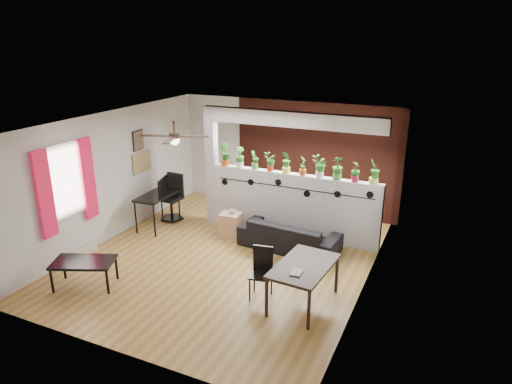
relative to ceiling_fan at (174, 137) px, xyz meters
The scene contains 31 objects.
room_shell 1.33m from the ceiling_fan, 20.56° to the left, with size 6.30×7.10×2.90m.
partition_wall 2.91m from the ceiling_fan, 48.37° to the left, with size 3.60×0.18×1.35m, color #BCBCC1.
ceiling_header 2.41m from the ceiling_fan, 48.37° to the left, with size 3.60×0.18×0.30m, color silver.
pier_column 2.09m from the ceiling_fan, 99.77° to the left, with size 0.22×0.20×2.60m, color #BCBCC1.
brick_panel 3.78m from the ceiling_fan, 63.93° to the left, with size 3.90×0.05×2.60m, color #AF4332.
vine_decal 2.64m from the ceiling_fan, 46.80° to the left, with size 3.31×0.01×0.30m.
window_assembly 2.13m from the ceiling_fan, 152.87° to the right, with size 0.09×1.30×1.55m.
baseboard_heater 2.96m from the ceiling_fan, 152.65° to the right, with size 0.08×1.00×0.18m, color beige.
corkboard 2.38m from the ceiling_fan, 144.85° to the left, with size 0.03×0.60×0.45m, color #987949.
framed_art 2.19m from the ceiling_fan, 145.97° to the left, with size 0.03×0.34×0.44m.
ceiling_fan is the anchor object (origin of this frame).
potted_plant_0 1.94m from the ceiling_fan, 89.36° to the left, with size 0.29×0.25×0.48m.
potted_plant_1 1.98m from the ceiling_fan, 78.35° to the left, with size 0.28×0.29×0.44m.
potted_plant_2 2.08m from the ceiling_fan, 68.14° to the left, with size 0.24×0.25×0.39m.
potted_plant_3 2.23m from the ceiling_fan, 59.19° to the left, with size 0.24×0.23×0.38m.
potted_plant_4 2.41m from the ceiling_fan, 51.64° to the left, with size 0.28×0.30×0.45m.
potted_plant_5 2.64m from the ceiling_fan, 45.39° to the left, with size 0.20×0.23×0.40m.
potted_plant_6 2.88m from the ceiling_fan, 40.24° to the left, with size 0.28×0.28×0.43m.
potted_plant_7 3.15m from the ceiling_fan, 36.00° to the left, with size 0.31×0.30×0.46m.
potted_plant_8 3.44m from the ceiling_fan, 32.47° to the left, with size 0.22×0.24×0.39m.
potted_plant_9 3.72m from the ceiling_fan, 29.51° to the left, with size 0.29×0.31×0.48m.
sofa 2.93m from the ceiling_fan, 33.75° to the left, with size 1.88×0.74×0.55m, color black.
cube_shelf 2.44m from the ceiling_fan, 70.87° to the left, with size 0.41×0.37×0.51m, color tan.
cup 2.20m from the ceiling_fan, 68.82° to the left, with size 0.12×0.12×0.10m, color gray.
computer_desk 2.28m from the ceiling_fan, 140.98° to the left, with size 0.58×1.06×0.76m.
monitor 2.23m from the ceiling_fan, 137.02° to the left, with size 0.05×0.33×0.19m, color black.
office_chair 2.69m from the ceiling_fan, 128.33° to the left, with size 0.54×0.54×1.04m.
dining_table 3.19m from the ceiling_fan, 12.30° to the right, with size 0.86×1.30×0.68m.
book 3.13m from the ceiling_fan, 19.03° to the right, with size 0.16×0.22×0.02m, color gray.
folding_chair 2.74m from the ceiling_fan, 17.57° to the right, with size 0.40×0.40×0.85m.
coffee_table 2.62m from the ceiling_fan, 118.88° to the right, with size 1.13×0.90×0.46m.
Camera 1 is at (3.74, -6.85, 4.02)m, focal length 32.00 mm.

